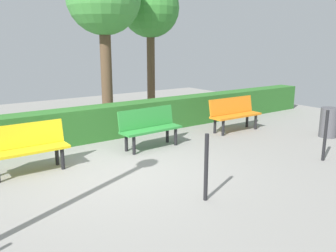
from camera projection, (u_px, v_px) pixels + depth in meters
ground_plane at (118, 170)px, 6.34m from camera, size 17.50×17.50×0.00m
bench_orange at (234, 113)px, 9.10m from camera, size 1.48×0.48×0.86m
bench_green at (150, 126)px, 7.62m from camera, size 1.42×0.51×0.86m
bench_yellow at (27, 146)px, 6.15m from camera, size 1.39×0.47×0.86m
hedge_row at (117, 120)px, 8.62m from camera, size 13.50×0.58×0.79m
tree_near at (150, 10)px, 11.00m from camera, size 1.84×1.84×4.24m
railing_post_near at (325, 136)px, 6.75m from camera, size 0.06×0.06×1.00m
railing_post_mid at (206, 168)px, 5.02m from camera, size 0.06×0.06×1.00m
trash_bin at (329, 122)px, 8.51m from camera, size 0.41×0.41×0.72m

